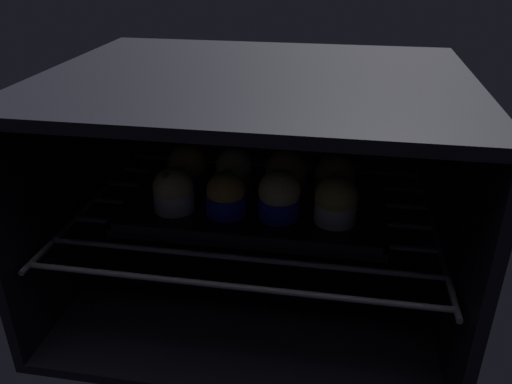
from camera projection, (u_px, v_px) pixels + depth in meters
oven_cavity at (260, 182)px, 82.75cm from camera, size 59.00×47.00×37.00cm
oven_rack at (255, 213)px, 80.53cm from camera, size 54.80×42.00×0.80cm
baking_tray at (256, 206)px, 80.46cm from camera, size 39.20×23.24×2.20cm
muffin_row0_col0 at (173, 191)px, 77.04cm from camera, size 6.07×6.07×6.76cm
muffin_row0_col1 at (226, 195)px, 75.88cm from camera, size 6.07×6.07×7.04cm
muffin_row0_col2 at (279, 196)px, 74.75cm from camera, size 6.16×6.16×7.40cm
muffin_row0_col3 at (336, 201)px, 73.69cm from camera, size 6.26×6.26×7.11cm
muffin_row1_col0 at (187, 168)px, 84.45cm from camera, size 6.42×6.42×7.00cm
muffin_row1_col1 at (234, 171)px, 82.99cm from camera, size 6.07×6.07×7.13cm
muffin_row1_col2 at (286, 175)px, 81.43cm from camera, size 6.58×6.58×7.45cm
muffin_row1_col3 at (335, 179)px, 80.75cm from camera, size 6.27×6.27×7.06cm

